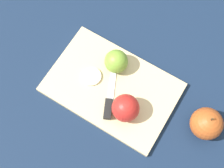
{
  "coord_description": "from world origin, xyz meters",
  "views": [
    {
      "loc": [
        -0.17,
        0.25,
        0.87
      ],
      "look_at": [
        0.0,
        0.0,
        0.04
      ],
      "focal_mm": 50.0,
      "sensor_mm": 36.0,
      "label": 1
    }
  ],
  "objects_px": {
    "apple_half_right": "(116,61)",
    "apple_whole": "(206,124)",
    "knife": "(109,105)",
    "apple_half_left": "(126,108)"
  },
  "relations": [
    {
      "from": "apple_half_right",
      "to": "apple_whole",
      "type": "relative_size",
      "value": 0.68
    },
    {
      "from": "knife",
      "to": "apple_whole",
      "type": "distance_m",
      "value": 0.27
    },
    {
      "from": "knife",
      "to": "apple_whole",
      "type": "height_order",
      "value": "apple_whole"
    },
    {
      "from": "apple_half_right",
      "to": "knife",
      "type": "bearing_deg",
      "value": -70.8
    },
    {
      "from": "apple_half_left",
      "to": "apple_half_right",
      "type": "height_order",
      "value": "apple_half_left"
    },
    {
      "from": "apple_half_left",
      "to": "apple_whole",
      "type": "distance_m",
      "value": 0.22
    },
    {
      "from": "apple_half_right",
      "to": "apple_whole",
      "type": "distance_m",
      "value": 0.3
    },
    {
      "from": "apple_half_left",
      "to": "apple_half_right",
      "type": "distance_m",
      "value": 0.14
    },
    {
      "from": "apple_whole",
      "to": "apple_half_right",
      "type": "bearing_deg",
      "value": -3.13
    },
    {
      "from": "apple_half_left",
      "to": "apple_half_right",
      "type": "bearing_deg",
      "value": 68.39
    }
  ]
}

